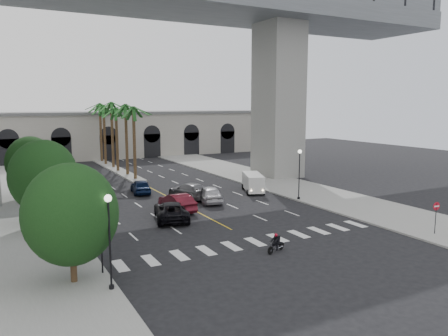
% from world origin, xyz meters
% --- Properties ---
extents(ground, '(140.00, 140.00, 0.00)m').
position_xyz_m(ground, '(0.00, 0.00, 0.00)').
color(ground, black).
rests_on(ground, ground).
extents(sidewalk_left, '(8.00, 100.00, 0.15)m').
position_xyz_m(sidewalk_left, '(-15.00, 15.00, 0.07)').
color(sidewalk_left, gray).
rests_on(sidewalk_left, ground).
extents(sidewalk_right, '(8.00, 100.00, 0.15)m').
position_xyz_m(sidewalk_right, '(15.00, 15.00, 0.07)').
color(sidewalk_right, gray).
rests_on(sidewalk_right, ground).
extents(median, '(2.00, 24.00, 0.20)m').
position_xyz_m(median, '(0.00, 38.00, 0.10)').
color(median, gray).
rests_on(median, ground).
extents(pier_building, '(71.00, 10.50, 8.50)m').
position_xyz_m(pier_building, '(0.00, 55.00, 4.27)').
color(pier_building, '#B8B0A5').
rests_on(pier_building, ground).
extents(bridge, '(75.00, 13.00, 26.00)m').
position_xyz_m(bridge, '(3.42, 22.00, 18.51)').
color(bridge, gray).
rests_on(bridge, ground).
extents(palm_a, '(3.20, 3.20, 10.30)m').
position_xyz_m(palm_a, '(0.00, 28.00, 9.10)').
color(palm_a, '#47331E').
rests_on(palm_a, ground).
extents(palm_b, '(3.20, 3.20, 10.60)m').
position_xyz_m(palm_b, '(0.10, 32.00, 9.37)').
color(palm_b, '#47331E').
rests_on(palm_b, ground).
extents(palm_c, '(3.20, 3.20, 10.10)m').
position_xyz_m(palm_c, '(-0.20, 36.00, 8.91)').
color(palm_c, '#47331E').
rests_on(palm_c, ground).
extents(palm_d, '(3.20, 3.20, 10.90)m').
position_xyz_m(palm_d, '(0.15, 40.00, 9.65)').
color(palm_d, '#47331E').
rests_on(palm_d, ground).
extents(palm_e, '(3.20, 3.20, 10.40)m').
position_xyz_m(palm_e, '(-0.10, 44.00, 9.19)').
color(palm_e, '#47331E').
rests_on(palm_e, ground).
extents(palm_f, '(3.20, 3.20, 10.70)m').
position_xyz_m(palm_f, '(0.20, 48.00, 9.46)').
color(palm_f, '#47331E').
rests_on(palm_f, ground).
extents(street_tree_near, '(5.20, 5.20, 6.89)m').
position_xyz_m(street_tree_near, '(-13.00, -3.00, 4.02)').
color(street_tree_near, '#382616').
rests_on(street_tree_near, ground).
extents(street_tree_mid, '(5.44, 5.44, 7.21)m').
position_xyz_m(street_tree_mid, '(-13.00, 10.00, 4.21)').
color(street_tree_mid, '#382616').
rests_on(street_tree_mid, ground).
extents(street_tree_far, '(5.04, 5.04, 6.68)m').
position_xyz_m(street_tree_far, '(-13.00, 22.00, 3.90)').
color(street_tree_far, '#382616').
rests_on(street_tree_far, ground).
extents(lamp_post_left_near, '(0.40, 0.40, 5.35)m').
position_xyz_m(lamp_post_left_near, '(-11.40, -5.00, 3.22)').
color(lamp_post_left_near, black).
rests_on(lamp_post_left_near, ground).
extents(lamp_post_left_far, '(0.40, 0.40, 5.35)m').
position_xyz_m(lamp_post_left_far, '(-11.40, 16.00, 3.22)').
color(lamp_post_left_far, black).
rests_on(lamp_post_left_far, ground).
extents(lamp_post_right, '(0.40, 0.40, 5.35)m').
position_xyz_m(lamp_post_right, '(11.40, 8.00, 3.22)').
color(lamp_post_right, black).
rests_on(lamp_post_right, ground).
extents(traffic_signal_near, '(0.25, 0.18, 3.65)m').
position_xyz_m(traffic_signal_near, '(-11.30, -2.50, 2.51)').
color(traffic_signal_near, black).
rests_on(traffic_signal_near, ground).
extents(traffic_signal_far, '(0.25, 0.18, 3.65)m').
position_xyz_m(traffic_signal_far, '(-11.30, 1.50, 2.51)').
color(traffic_signal_far, black).
rests_on(traffic_signal_far, ground).
extents(motorcycle_rider, '(1.73, 0.74, 1.31)m').
position_xyz_m(motorcycle_rider, '(0.14, -3.98, 0.59)').
color(motorcycle_rider, black).
rests_on(motorcycle_rider, ground).
extents(car_a, '(3.18, 5.39, 1.72)m').
position_xyz_m(car_a, '(2.85, 11.74, 0.86)').
color(car_a, '#B6B6BB').
rests_on(car_a, ground).
extents(car_b, '(2.02, 5.17, 1.68)m').
position_xyz_m(car_b, '(-1.50, 9.84, 0.84)').
color(car_b, '#54101B').
rests_on(car_b, ground).
extents(car_c, '(4.10, 6.28, 1.61)m').
position_xyz_m(car_c, '(-3.15, 7.17, 0.80)').
color(car_c, black).
rests_on(car_c, ground).
extents(car_d, '(3.49, 6.05, 1.65)m').
position_xyz_m(car_d, '(1.77, 14.45, 0.82)').
color(car_d, '#58585C').
rests_on(car_d, ground).
extents(car_e, '(2.57, 4.86, 1.58)m').
position_xyz_m(car_e, '(-2.02, 19.36, 0.79)').
color(car_e, '#0D1B3C').
rests_on(car_e, ground).
extents(cargo_van, '(3.52, 5.22, 2.09)m').
position_xyz_m(cargo_van, '(9.48, 13.90, 1.16)').
color(cargo_van, silver).
rests_on(cargo_van, ground).
extents(pedestrian_a, '(0.82, 0.69, 1.93)m').
position_xyz_m(pedestrian_a, '(-12.34, 1.17, 1.12)').
color(pedestrian_a, black).
rests_on(pedestrian_a, sidewalk_left).
extents(pedestrian_b, '(0.96, 0.78, 1.84)m').
position_xyz_m(pedestrian_b, '(-12.28, 3.81, 1.07)').
color(pedestrian_b, black).
rests_on(pedestrian_b, sidewalk_left).
extents(do_not_enter_sign, '(0.64, 0.10, 2.62)m').
position_xyz_m(do_not_enter_sign, '(13.00, -6.72, 1.90)').
color(do_not_enter_sign, black).
rests_on(do_not_enter_sign, ground).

